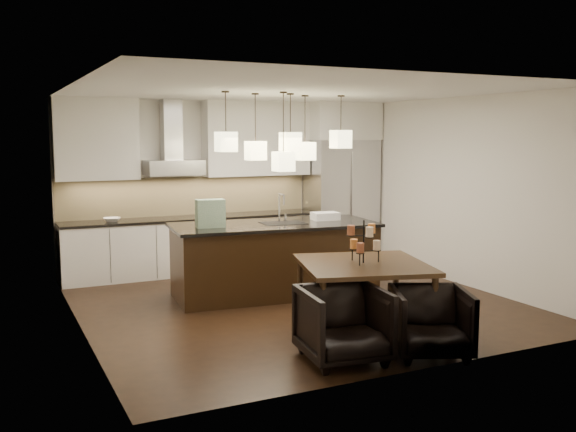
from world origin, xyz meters
name	(u,v)px	position (x,y,z in m)	size (l,w,h in m)	color
floor	(294,303)	(0.00, 0.00, -0.01)	(5.50, 5.50, 0.02)	black
ceiling	(295,90)	(0.00, 0.00, 2.81)	(5.50, 5.50, 0.02)	white
wall_back	(223,185)	(0.00, 2.76, 1.40)	(5.50, 0.02, 2.80)	silver
wall_front	(425,225)	(0.00, -2.76, 1.40)	(5.50, 0.02, 2.80)	silver
wall_left	(76,209)	(-2.76, 0.00, 1.40)	(0.02, 5.50, 2.80)	silver
wall_right	(459,191)	(2.76, 0.00, 1.40)	(0.02, 5.50, 2.80)	silver
refrigerator	(341,200)	(2.10, 2.38, 1.07)	(1.20, 0.72, 2.15)	#B7B7BA
fridge_panel	(342,121)	(2.10, 2.38, 2.47)	(1.26, 0.72, 0.65)	silver
lower_cabinets	(194,246)	(-0.62, 2.43, 0.44)	(4.21, 0.62, 0.88)	silver
countertop	(194,218)	(-0.62, 2.43, 0.90)	(4.21, 0.66, 0.04)	black
backsplash	(188,196)	(-0.62, 2.73, 1.24)	(4.21, 0.02, 0.63)	#D0BE86
upper_cab_left	(96,139)	(-2.10, 2.57, 2.17)	(1.25, 0.35, 1.25)	silver
upper_cab_right	(257,139)	(0.55, 2.57, 2.17)	(1.86, 0.35, 1.25)	silver
hood_canopy	(174,168)	(-0.93, 2.48, 1.72)	(0.90, 0.52, 0.24)	#B7B7BA
hood_chimney	(171,130)	(-0.93, 2.59, 2.32)	(0.30, 0.28, 0.96)	#B7B7BA
fruit_bowl	(112,220)	(-1.94, 2.38, 0.95)	(0.26, 0.26, 0.06)	silver
island_body	(274,261)	(-0.05, 0.53, 0.48)	(2.75, 1.10, 0.97)	black
island_top	(274,225)	(-0.05, 0.53, 0.99)	(2.84, 1.19, 0.04)	black
faucet	(279,207)	(0.07, 0.63, 1.22)	(0.11, 0.26, 0.42)	silver
tote_bag	(210,213)	(-0.98, 0.54, 1.20)	(0.37, 0.20, 0.37)	#1B5B29
food_container	(325,216)	(0.77, 0.55, 1.07)	(0.37, 0.26, 0.11)	silver
dining_table	(363,298)	(0.09, -1.55, 0.41)	(1.36, 1.36, 0.82)	black
candelabra	(364,242)	(0.09, -1.55, 1.06)	(0.39, 0.39, 0.48)	black
candle_a	(377,245)	(0.24, -1.59, 1.01)	(0.08, 0.08, 0.11)	beige
candle_b	(354,244)	(0.06, -1.41, 1.01)	(0.08, 0.08, 0.11)	orange
candle_c	(360,248)	(-0.02, -1.66, 1.01)	(0.08, 0.08, 0.11)	brown
candle_d	(372,229)	(0.24, -1.49, 1.19)	(0.08, 0.08, 0.11)	orange
candle_e	(351,230)	(-0.04, -1.49, 1.19)	(0.08, 0.08, 0.11)	brown
candle_f	(370,232)	(0.08, -1.70, 1.19)	(0.08, 0.08, 0.11)	beige
armchair_left	(343,324)	(-0.55, -2.22, 0.37)	(0.80, 0.82, 0.75)	black
armchair_right	(431,322)	(0.33, -2.47, 0.35)	(0.75, 0.77, 0.70)	black
pendant_a	(226,142)	(-0.79, 0.42, 2.15)	(0.24, 0.24, 0.26)	#FEF6AE
pendant_b	(255,151)	(-0.28, 0.65, 2.02)	(0.24, 0.24, 0.26)	#FEF6AE
pendant_c	(290,142)	(0.17, 0.47, 2.14)	(0.24, 0.24, 0.26)	#FEF6AE
pendant_d	(305,151)	(0.52, 0.73, 2.00)	(0.24, 0.24, 0.26)	#FEF6AE
pendant_e	(341,139)	(1.00, 0.53, 2.17)	(0.24, 0.24, 0.26)	#FEF6AE
pendant_f	(283,162)	(-0.06, 0.21, 1.88)	(0.24, 0.24, 0.26)	#FEF6AE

